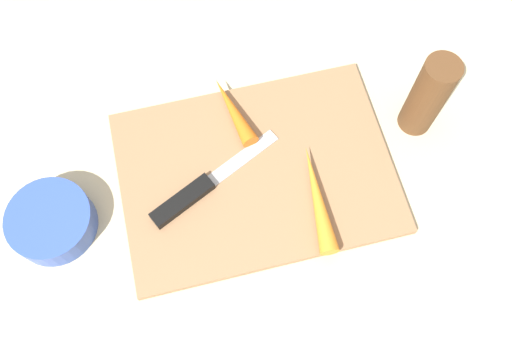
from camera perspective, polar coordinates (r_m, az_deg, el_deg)
name	(u,v)px	position (r m, az deg, el deg)	size (l,w,h in m)	color
ground_plane	(256,174)	(0.74, 0.00, -0.36)	(1.40, 1.40, 0.00)	#C6B793
cutting_board	(256,172)	(0.73, 0.00, -0.18)	(0.36, 0.26, 0.01)	#99704C
knife	(191,195)	(0.71, -6.82, -2.55)	(0.19, 0.10, 0.01)	#B7B7BC
carrot_long	(317,198)	(0.70, 6.43, -2.85)	(0.03, 0.03, 0.15)	orange
carrot_short	(233,110)	(0.75, -2.41, 6.30)	(0.02, 0.02, 0.11)	orange
small_bowl	(52,222)	(0.74, -20.53, -5.02)	(0.11, 0.11, 0.04)	#3351B2
pepper_grinder	(428,96)	(0.75, 17.49, 7.40)	(0.05, 0.05, 0.14)	brown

